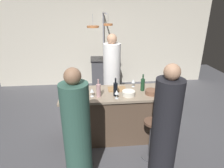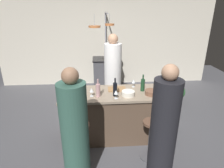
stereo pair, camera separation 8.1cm
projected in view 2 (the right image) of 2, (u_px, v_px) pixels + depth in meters
name	position (u px, v px, depth m)	size (l,w,h in m)	color
ground_plane	(113.00, 135.00, 3.69)	(9.00, 9.00, 0.00)	#4C4C51
back_wall	(106.00, 42.00, 5.85)	(6.40, 0.16, 2.60)	beige
kitchen_island	(113.00, 115.00, 3.52)	(1.80, 0.72, 0.90)	brown
stove_range	(106.00, 73.00, 5.80)	(0.80, 0.64, 0.89)	#47474C
chef	(113.00, 77.00, 4.31)	(0.38, 0.38, 1.78)	white
bar_stool_right	(150.00, 138.00, 3.01)	(0.28, 0.28, 0.68)	#4C4C51
guest_right	(163.00, 130.00, 2.52)	(0.36, 0.36, 1.68)	black
bar_stool_left	(82.00, 141.00, 2.94)	(0.28, 0.28, 0.68)	#4C4C51
guest_left	(75.00, 134.00, 2.46)	(0.35, 0.35, 1.66)	#33594C
overhead_pot_rack	(104.00, 34.00, 4.98)	(0.60, 1.31, 2.17)	gray
potted_plant	(177.00, 94.00, 4.76)	(0.36, 0.36, 0.52)	brown
cutting_board	(117.00, 89.00, 3.48)	(0.32, 0.22, 0.02)	#997047
pepper_mill	(70.00, 89.00, 3.22)	(0.05, 0.05, 0.21)	#382319
wine_bottle_green	(143.00, 85.00, 3.39)	(0.07, 0.07, 0.30)	#193D23
wine_bottle_rose	(98.00, 90.00, 3.16)	(0.07, 0.07, 0.31)	#B78C8E
wine_bottle_dark	(115.00, 89.00, 3.19)	(0.07, 0.07, 0.31)	black
wine_glass_near_left_guest	(116.00, 93.00, 3.10)	(0.07, 0.07, 0.15)	silver
wine_glass_near_right_guest	(133.00, 82.00, 3.56)	(0.07, 0.07, 0.15)	silver
wine_glass_by_chef	(92.00, 90.00, 3.18)	(0.07, 0.07, 0.15)	silver
mixing_bowl_wooden	(151.00, 92.00, 3.27)	(0.22, 0.22, 0.08)	brown
mixing_bowl_ceramic	(128.00, 93.00, 3.23)	(0.22, 0.22, 0.08)	silver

